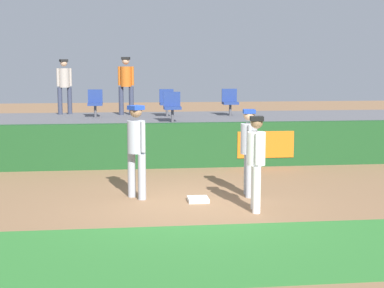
{
  "coord_description": "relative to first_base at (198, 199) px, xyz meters",
  "views": [
    {
      "loc": [
        -1.26,
        -11.0,
        2.67
      ],
      "look_at": [
        0.2,
        1.13,
        1.0
      ],
      "focal_mm": 54.95,
      "sensor_mm": 36.0,
      "label": 1
    }
  ],
  "objects": [
    {
      "name": "seat_back_left",
      "position": [
        -2.26,
        7.06,
        1.48
      ],
      "size": [
        0.44,
        0.44,
        0.84
      ],
      "color": "#4C4C51",
      "rests_on": "bleacher_platform"
    },
    {
      "name": "seat_front_center",
      "position": [
        -0.05,
        5.26,
        1.48
      ],
      "size": [
        0.48,
        0.44,
        0.84
      ],
      "color": "#4C4C51",
      "rests_on": "bleacher_platform"
    },
    {
      "name": "first_base",
      "position": [
        0.0,
        0.0,
        0.0
      ],
      "size": [
        0.4,
        0.4,
        0.08
      ],
      "primitive_type": "cube",
      "color": "white",
      "rests_on": "ground_plane"
    },
    {
      "name": "ground_plane",
      "position": [
        -0.2,
        -0.13,
        -0.04
      ],
      "size": [
        60.0,
        60.0,
        0.0
      ],
      "primitive_type": "plane",
      "color": "#846042"
    },
    {
      "name": "spectator_capped",
      "position": [
        -1.31,
        7.7,
        2.07
      ],
      "size": [
        0.51,
        0.41,
        1.83
      ],
      "rotation": [
        0.0,
        0.0,
        2.93
      ],
      "color": "#33384C",
      "rests_on": "bleacher_platform"
    },
    {
      "name": "spectator_hooded",
      "position": [
        -3.28,
        8.19,
        2.03
      ],
      "size": [
        0.47,
        0.43,
        1.76
      ],
      "rotation": [
        0.0,
        0.0,
        3.48
      ],
      "color": "#33384C",
      "rests_on": "bleacher_platform"
    },
    {
      "name": "bleacher_platform",
      "position": [
        -0.2,
        6.39,
        0.49
      ],
      "size": [
        18.0,
        4.8,
        1.05
      ],
      "primitive_type": "cube",
      "color": "#59595E",
      "rests_on": "ground_plane"
    },
    {
      "name": "player_runner_visitor",
      "position": [
        -1.18,
        0.43,
        1.04
      ],
      "size": [
        0.49,
        0.49,
        1.86
      ],
      "rotation": [
        0.0,
        0.0,
        -0.93
      ],
      "color": "#9EA3AD",
      "rests_on": "ground_plane"
    },
    {
      "name": "grass_foreground_strip",
      "position": [
        -0.2,
        -3.11,
        -0.04
      ],
      "size": [
        18.0,
        2.8,
        0.01
      ],
      "primitive_type": "cube",
      "color": "#2D722D",
      "rests_on": "ground_plane"
    },
    {
      "name": "seat_back_right",
      "position": [
        1.93,
        7.06,
        1.48
      ],
      "size": [
        0.48,
        0.44,
        0.84
      ],
      "color": "#4C4C51",
      "rests_on": "bleacher_platform"
    },
    {
      "name": "player_coach_visitor",
      "position": [
        1.08,
        0.37,
        0.98
      ],
      "size": [
        0.37,
        0.49,
        1.77
      ],
      "rotation": [
        0.0,
        0.0,
        -1.67
      ],
      "color": "#9EA3AD",
      "rests_on": "ground_plane"
    },
    {
      "name": "field_wall",
      "position": [
        -0.19,
        3.82,
        0.54
      ],
      "size": [
        18.0,
        0.26,
        1.16
      ],
      "color": "#19471E",
      "rests_on": "ground_plane"
    },
    {
      "name": "seat_back_center",
      "position": [
        -0.06,
        7.06,
        1.48
      ],
      "size": [
        0.44,
        0.44,
        0.84
      ],
      "color": "#4C4C51",
      "rests_on": "bleacher_platform"
    },
    {
      "name": "player_fielder_home",
      "position": [
        0.95,
        -0.86,
        0.96
      ],
      "size": [
        0.38,
        0.54,
        1.74
      ],
      "rotation": [
        0.0,
        0.0,
        -1.69
      ],
      "color": "white",
      "rests_on": "ground_plane"
    }
  ]
}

